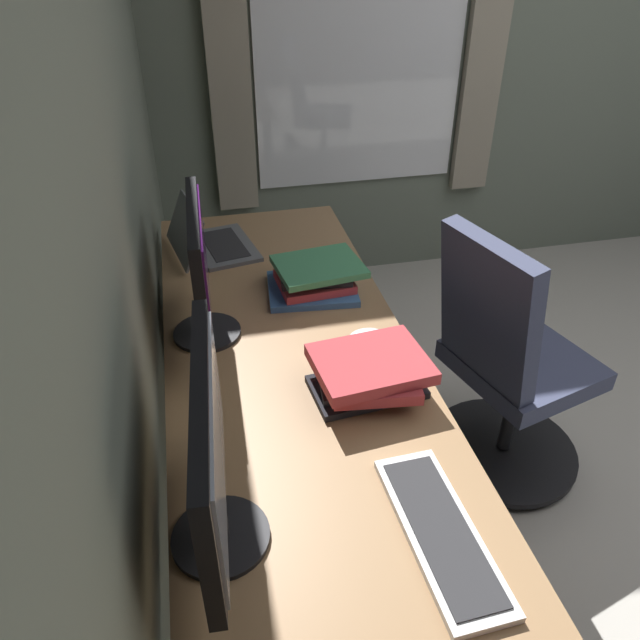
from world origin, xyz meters
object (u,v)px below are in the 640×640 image
laptop_leftmost (209,240)px  office_chair (506,371)px  keyboard_main (441,532)px  monitor_primary (200,266)px  mouse_main (367,336)px  drawer_pedestal (266,371)px  book_stack_near (369,373)px  monitor_secondary (211,456)px  book_stack_far (315,278)px

laptop_leftmost → office_chair: bearing=-122.0°
keyboard_main → laptop_leftmost: bearing=15.2°
monitor_primary → mouse_main: monitor_primary is taller
drawer_pedestal → mouse_main: bearing=-146.8°
book_stack_near → office_chair: bearing=-63.8°
monitor_secondary → mouse_main: bearing=-38.8°
monitor_secondary → mouse_main: size_ratio=4.97×
keyboard_main → book_stack_near: (0.47, 0.02, 0.05)m
mouse_main → office_chair: size_ratio=0.11×
drawer_pedestal → keyboard_main: (-1.08, -0.22, 0.39)m
laptop_leftmost → book_stack_near: laptop_leftmost is taller
laptop_leftmost → book_stack_near: (-0.88, -0.35, 0.01)m
mouse_main → book_stack_far: bearing=15.8°
monitor_secondary → keyboard_main: bearing=-101.8°
book_stack_near → monitor_secondary: bearing=132.2°
keyboard_main → monitor_primary: bearing=26.6°
book_stack_far → office_chair: office_chair is taller
book_stack_far → office_chair: bearing=-110.3°
monitor_secondary → laptop_leftmost: bearing=-3.0°
monitor_secondary → book_stack_near: 0.59m
monitor_primary → monitor_secondary: monitor_secondary is taller
book_stack_near → office_chair: 0.74m
drawer_pedestal → book_stack_near: size_ratio=2.22×
monitor_primary → laptop_leftmost: monitor_primary is taller
book_stack_near → drawer_pedestal: bearing=18.3°
book_stack_far → book_stack_near: bearing=-176.7°
office_chair → mouse_main: bearing=98.4°
drawer_pedestal → office_chair: 0.86m
keyboard_main → mouse_main: size_ratio=4.09×
monitor_secondary → laptop_leftmost: 1.28m
monitor_primary → book_stack_near: 0.56m
laptop_leftmost → mouse_main: (-0.67, -0.41, -0.03)m
drawer_pedestal → book_stack_near: bearing=-161.7°
monitor_primary → book_stack_far: size_ratio=1.43×
laptop_leftmost → monitor_secondary: bearing=177.0°
book_stack_far → drawer_pedestal: bearing=63.7°
laptop_leftmost → mouse_main: laptop_leftmost is taller
monitor_secondary → book_stack_near: monitor_secondary is taller
laptop_leftmost → office_chair: office_chair is taller
keyboard_main → drawer_pedestal: bearing=11.3°
laptop_leftmost → book_stack_far: size_ratio=1.11×
monitor_secondary → office_chair: bearing=-56.5°
drawer_pedestal → book_stack_far: bearing=-116.3°
drawer_pedestal → office_chair: bearing=-111.6°
mouse_main → book_stack_far: book_stack_far is taller
drawer_pedestal → monitor_secondary: monitor_secondary is taller
laptop_leftmost → drawer_pedestal: bearing=-151.3°
office_chair → book_stack_far: bearing=69.7°
book_stack_near → office_chair: office_chair is taller
keyboard_main → book_stack_far: size_ratio=1.30×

